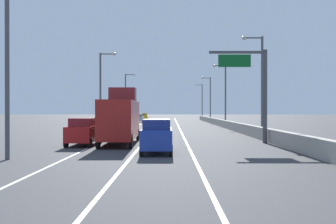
# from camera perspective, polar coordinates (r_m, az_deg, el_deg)

# --- Properties ---
(ground_plane) EXTENTS (320.00, 320.00, 0.00)m
(ground_plane) POSITION_cam_1_polar(r_m,az_deg,el_deg) (66.70, 0.20, -1.98)
(ground_plane) COLOR #38383A
(lane_stripe_left) EXTENTS (0.16, 130.00, 0.00)m
(lane_stripe_left) POSITION_cam_1_polar(r_m,az_deg,el_deg) (57.99, -5.28, -2.32)
(lane_stripe_left) COLOR silver
(lane_stripe_left) RESTS_ON ground_plane
(lane_stripe_center) EXTENTS (0.16, 130.00, 0.00)m
(lane_stripe_center) POSITION_cam_1_polar(r_m,az_deg,el_deg) (57.75, -1.82, -2.33)
(lane_stripe_center) COLOR silver
(lane_stripe_center) RESTS_ON ground_plane
(lane_stripe_right) EXTENTS (0.16, 130.00, 0.00)m
(lane_stripe_right) POSITION_cam_1_polar(r_m,az_deg,el_deg) (57.73, 1.66, -2.33)
(lane_stripe_right) COLOR silver
(lane_stripe_right) RESTS_ON ground_plane
(jersey_barrier_right) EXTENTS (0.60, 120.00, 1.10)m
(jersey_barrier_right) POSITION_cam_1_polar(r_m,az_deg,el_deg) (43.48, 11.27, -2.48)
(jersey_barrier_right) COLOR #9E998E
(jersey_barrier_right) RESTS_ON ground_plane
(overhead_sign_gantry) EXTENTS (4.68, 0.36, 7.50)m
(overhead_sign_gantry) POSITION_cam_1_polar(r_m,az_deg,el_deg) (31.35, 13.06, 4.09)
(overhead_sign_gantry) COLOR #47474C
(overhead_sign_gantry) RESTS_ON ground_plane
(lamp_post_right_second) EXTENTS (2.14, 0.44, 10.02)m
(lamp_post_right_second) POSITION_cam_1_polar(r_m,az_deg,el_deg) (38.77, 13.60, 4.89)
(lamp_post_right_second) COLOR #4C4C51
(lamp_post_right_second) RESTS_ON ground_plane
(lamp_post_right_third) EXTENTS (2.14, 0.44, 10.02)m
(lamp_post_right_third) POSITION_cam_1_polar(r_m,az_deg,el_deg) (61.77, 8.40, 3.18)
(lamp_post_right_third) COLOR #4C4C51
(lamp_post_right_third) RESTS_ON ground_plane
(lamp_post_right_fourth) EXTENTS (2.14, 0.44, 10.02)m
(lamp_post_right_fourth) POSITION_cam_1_polar(r_m,az_deg,el_deg) (85.05, 6.21, 2.39)
(lamp_post_right_fourth) COLOR #4C4C51
(lamp_post_right_fourth) RESTS_ON ground_plane
(lamp_post_right_fifth) EXTENTS (2.14, 0.44, 10.02)m
(lamp_post_right_fifth) POSITION_cam_1_polar(r_m,az_deg,el_deg) (108.42, 5.02, 1.94)
(lamp_post_right_fifth) COLOR #4C4C51
(lamp_post_right_fifth) RESTS_ON ground_plane
(lamp_post_left_near) EXTENTS (2.14, 0.44, 10.02)m
(lamp_post_left_near) POSITION_cam_1_polar(r_m,az_deg,el_deg) (22.08, -22.41, 8.37)
(lamp_post_left_near) COLOR #4C4C51
(lamp_post_left_near) RESTS_ON ground_plane
(lamp_post_left_mid) EXTENTS (2.14, 0.44, 10.02)m
(lamp_post_left_mid) POSITION_cam_1_polar(r_m,az_deg,el_deg) (49.19, -9.83, 3.92)
(lamp_post_left_mid) COLOR #4C4C51
(lamp_post_left_mid) RESTS_ON ground_plane
(lamp_post_left_far) EXTENTS (2.14, 0.44, 10.02)m
(lamp_post_left_far) POSITION_cam_1_polar(r_m,az_deg,el_deg) (77.04, -6.22, 2.61)
(lamp_post_left_far) COLOR #4C4C51
(lamp_post_left_far) RESTS_ON ground_plane
(car_yellow_0) EXTENTS (2.05, 4.11, 1.93)m
(car_yellow_0) POSITION_cam_1_polar(r_m,az_deg,el_deg) (91.69, -3.66, -0.76)
(car_yellow_0) COLOR gold
(car_yellow_0) RESTS_ON ground_plane
(car_silver_1) EXTENTS (2.08, 4.21, 1.87)m
(car_silver_1) POSITION_cam_1_polar(r_m,az_deg,el_deg) (78.59, -4.47, -0.95)
(car_silver_1) COLOR #B7B7BC
(car_silver_1) RESTS_ON ground_plane
(car_red_2) EXTENTS (1.99, 4.61, 2.05)m
(car_red_2) POSITION_cam_1_polar(r_m,az_deg,el_deg) (29.06, -12.50, -2.92)
(car_red_2) COLOR red
(car_red_2) RESTS_ON ground_plane
(car_blue_3) EXTENTS (1.92, 4.80, 2.09)m
(car_blue_3) POSITION_cam_1_polar(r_m,az_deg,el_deg) (23.45, -1.66, -3.64)
(car_blue_3) COLOR #1E389E
(car_blue_3) RESTS_ON ground_plane
(box_truck) EXTENTS (2.59, 8.27, 4.46)m
(box_truck) POSITION_cam_1_polar(r_m,az_deg,el_deg) (29.64, -7.17, -0.87)
(box_truck) COLOR #A51E19
(box_truck) RESTS_ON ground_plane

